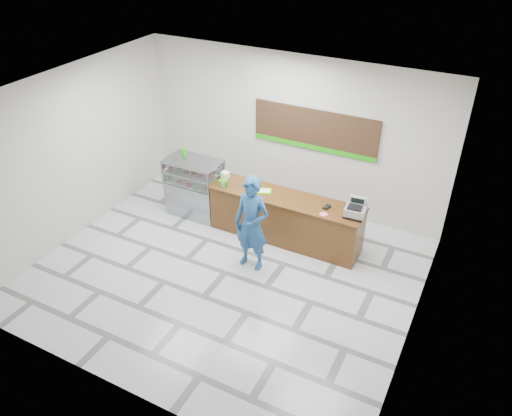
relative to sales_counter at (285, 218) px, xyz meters
The scene contains 16 objects.
floor 1.72m from the sales_counter, 109.54° to the right, with size 7.00×7.00×0.00m, color silver.
back_wall 1.98m from the sales_counter, 110.77° to the left, with size 7.00×7.00×0.00m, color beige.
ceiling 3.41m from the sales_counter, 109.54° to the right, with size 7.00×7.00×0.00m, color silver.
sales_counter is the anchor object (origin of this frame).
display_case 2.23m from the sales_counter, behind, with size 1.22×0.72×1.33m.
menu_board 2.00m from the sales_counter, 90.00° to the left, with size 2.80×0.06×0.90m.
cash_register 1.59m from the sales_counter, ahead, with size 0.42×0.43×0.36m.
card_terminal 1.03m from the sales_counter, ahead, with size 0.08×0.17×0.04m, color black.
serving_tray 0.73m from the sales_counter, behind, with size 0.40×0.35×0.02m.
napkin_box 1.61m from the sales_counter, behind, with size 0.15×0.15×0.13m, color white.
straw_cup 1.04m from the sales_counter, 169.74° to the left, with size 0.08×0.08×0.12m, color silver.
promo_box 1.48m from the sales_counter, behind, with size 0.16×0.11×0.15m, color #1FA60E.
donut_decal 1.06m from the sales_counter, 15.05° to the right, with size 0.16×0.16×0.00m, color pink.
green_cup_left 2.78m from the sales_counter, behind, with size 0.08×0.08×0.13m, color #1FA60E.
green_cup_right 2.70m from the sales_counter, behind, with size 0.09×0.09×0.14m, color #1FA60E.
customer 1.19m from the sales_counter, 100.78° to the right, with size 0.71×0.46×1.94m, color #214E83.
Camera 1 is at (3.96, -6.36, 6.24)m, focal length 35.00 mm.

